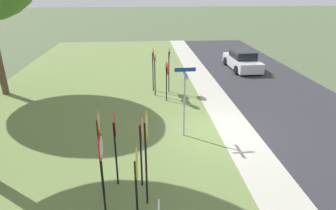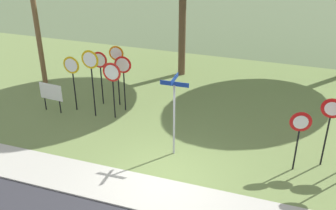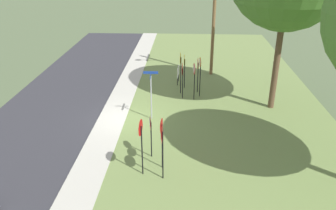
% 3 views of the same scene
% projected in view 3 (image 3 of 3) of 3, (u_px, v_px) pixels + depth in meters
% --- Properties ---
extents(ground_plane, '(160.00, 160.00, 0.00)m').
position_uv_depth(ground_plane, '(126.00, 120.00, 19.84)').
color(ground_plane, '#4C5B3D').
extents(road_asphalt, '(44.00, 6.40, 0.01)m').
position_uv_depth(road_asphalt, '(44.00, 117.00, 20.07)').
color(road_asphalt, '#2D2D33').
rests_on(road_asphalt, ground_plane).
extents(sidewalk_strip, '(44.00, 1.60, 0.06)m').
position_uv_depth(sidewalk_strip, '(112.00, 119.00, 19.86)').
color(sidewalk_strip, '#ADAA9E').
rests_on(sidewalk_strip, ground_plane).
extents(grass_median, '(44.00, 12.00, 0.04)m').
position_uv_depth(grass_median, '(231.00, 122.00, 19.54)').
color(grass_median, olive).
rests_on(grass_median, ground_plane).
extents(stop_sign_near_left, '(0.77, 0.09, 2.38)m').
position_uv_depth(stop_sign_near_left, '(182.00, 73.00, 21.90)').
color(stop_sign_near_left, black).
rests_on(stop_sign_near_left, grass_median).
extents(stop_sign_near_right, '(0.72, 0.09, 2.38)m').
position_uv_depth(stop_sign_near_right, '(184.00, 64.00, 23.58)').
color(stop_sign_near_right, black).
rests_on(stop_sign_near_right, grass_median).
extents(stop_sign_far_left, '(0.71, 0.12, 2.41)m').
position_uv_depth(stop_sign_far_left, '(194.00, 73.00, 21.75)').
color(stop_sign_far_left, black).
rests_on(stop_sign_far_left, grass_median).
extents(stop_sign_far_center, '(0.70, 0.09, 2.39)m').
position_uv_depth(stop_sign_far_center, '(198.00, 68.00, 22.82)').
color(stop_sign_far_center, black).
rests_on(stop_sign_far_center, grass_median).
extents(stop_sign_far_right, '(0.62, 0.12, 2.68)m').
position_uv_depth(stop_sign_far_right, '(200.00, 69.00, 22.07)').
color(stop_sign_far_right, black).
rests_on(stop_sign_far_right, grass_median).
extents(stop_sign_center_tall, '(0.74, 0.10, 2.84)m').
position_uv_depth(stop_sign_center_tall, '(180.00, 64.00, 22.51)').
color(stop_sign_center_tall, black).
rests_on(stop_sign_center_tall, grass_median).
extents(yield_sign_near_left, '(0.67, 0.12, 2.44)m').
position_uv_depth(yield_sign_near_left, '(161.00, 132.00, 14.70)').
color(yield_sign_near_left, black).
rests_on(yield_sign_near_left, grass_median).
extents(yield_sign_near_right, '(0.67, 0.14, 2.11)m').
position_uv_depth(yield_sign_near_right, '(150.00, 127.00, 15.61)').
color(yield_sign_near_right, black).
rests_on(yield_sign_near_right, grass_median).
extents(yield_sign_far_left, '(0.71, 0.13, 2.62)m').
position_uv_depth(yield_sign_far_left, '(141.00, 134.00, 14.19)').
color(yield_sign_far_left, black).
rests_on(yield_sign_far_left, grass_median).
extents(yield_sign_far_right, '(0.80, 0.10, 2.57)m').
position_uv_depth(yield_sign_far_right, '(162.00, 139.00, 13.92)').
color(yield_sign_far_right, black).
rests_on(yield_sign_far_right, grass_median).
extents(street_name_post, '(0.96, 0.82, 2.87)m').
position_uv_depth(street_name_post, '(151.00, 91.00, 19.17)').
color(street_name_post, '#9EA0A8').
rests_on(street_name_post, grass_median).
extents(utility_pole, '(2.10, 2.21, 8.35)m').
position_uv_depth(utility_pole, '(212.00, 15.00, 25.08)').
color(utility_pole, brown).
rests_on(utility_pole, grass_median).
extents(notice_board, '(1.10, 0.12, 1.25)m').
position_uv_depth(notice_board, '(178.00, 72.00, 24.74)').
color(notice_board, black).
rests_on(notice_board, grass_median).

